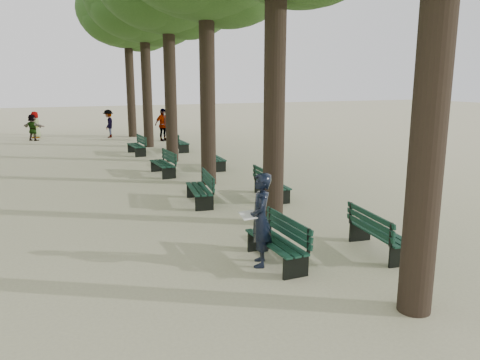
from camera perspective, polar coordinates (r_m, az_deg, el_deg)
name	(u,v)px	position (r m, az deg, el deg)	size (l,w,h in m)	color
ground	(272,277)	(8.87, 3.98, -11.74)	(120.00, 120.00, 0.00)	#BDB88F
tree_central_5	(127,11)	(30.94, -13.64, 19.39)	(6.00, 6.00, 9.95)	#33261C
bench_left_0	(276,250)	(9.41, 4.40, -8.53)	(0.59, 1.81, 0.92)	black
bench_left_1	(199,195)	(13.80, -4.98, -1.79)	(0.81, 1.86, 0.92)	black
bench_left_2	(163,168)	(18.10, -9.39, 1.44)	(0.66, 1.83, 0.92)	black
bench_left_3	(137,149)	(23.35, -12.50, 3.71)	(0.67, 1.83, 0.92)	black
bench_right_0	(379,241)	(10.34, 16.62, -7.09)	(0.78, 1.86, 0.92)	black
bench_right_1	(272,189)	(14.44, 3.88, -1.14)	(0.69, 1.83, 0.92)	black
bench_right_2	(214,162)	(19.24, -3.19, 2.22)	(0.67, 1.83, 0.92)	black
bench_right_3	(180,146)	(24.17, -7.35, 4.18)	(0.58, 1.80, 0.92)	black
man_with_map	(261,220)	(9.10, 2.52, -4.87)	(0.75, 0.83, 1.85)	black
pedestrian_b	(109,124)	(30.61, -15.72, 6.63)	(1.13, 0.35, 1.75)	#262628
pedestrian_d	(36,125)	(31.98, -23.66, 6.19)	(0.80, 0.33, 1.65)	#262628
pedestrian_e	(33,127)	(30.62, -23.96, 5.87)	(1.46, 0.31, 1.57)	#262628
pedestrian_c	(163,125)	(28.25, -9.40, 6.67)	(1.13, 0.38, 1.92)	#262628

